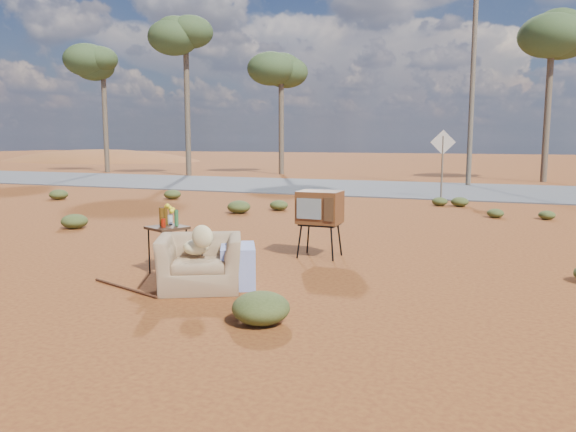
% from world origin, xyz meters
% --- Properties ---
extents(ground, '(140.00, 140.00, 0.00)m').
position_xyz_m(ground, '(0.00, 0.00, 0.00)').
color(ground, brown).
rests_on(ground, ground).
extents(highway, '(140.00, 7.00, 0.04)m').
position_xyz_m(highway, '(0.00, 15.00, 0.02)').
color(highway, '#565659').
rests_on(highway, ground).
extents(dirt_mound, '(26.00, 18.00, 2.00)m').
position_xyz_m(dirt_mound, '(-30.00, 34.00, 0.00)').
color(dirt_mound, '#954C23').
rests_on(dirt_mound, ground).
extents(armchair, '(1.36, 1.24, 0.91)m').
position_xyz_m(armchair, '(-0.15, -0.25, 0.43)').
color(armchair, '#8E6E4D').
rests_on(armchair, ground).
extents(tv_unit, '(0.68, 0.55, 1.08)m').
position_xyz_m(tv_unit, '(0.61, 2.08, 0.80)').
color(tv_unit, black).
rests_on(tv_unit, ground).
extents(side_table, '(0.62, 0.62, 0.96)m').
position_xyz_m(side_table, '(-1.07, 0.27, 0.70)').
color(side_table, '#3D2816').
rests_on(side_table, ground).
extents(rusty_bar, '(1.29, 0.48, 0.04)m').
position_xyz_m(rusty_bar, '(-1.10, -0.70, 0.02)').
color(rusty_bar, '#492513').
rests_on(rusty_bar, ground).
extents(road_sign, '(0.78, 0.06, 2.19)m').
position_xyz_m(road_sign, '(1.50, 12.00, 1.50)').
color(road_sign, brown).
rests_on(road_sign, ground).
extents(eucalyptus_far_left, '(3.20, 3.20, 7.10)m').
position_xyz_m(eucalyptus_far_left, '(-18.00, 20.00, 5.94)').
color(eucalyptus_far_left, brown).
rests_on(eucalyptus_far_left, ground).
extents(eucalyptus_left, '(3.20, 3.20, 8.10)m').
position_xyz_m(eucalyptus_left, '(-12.00, 19.00, 6.92)').
color(eucalyptus_left, brown).
rests_on(eucalyptus_left, ground).
extents(eucalyptus_near_left, '(3.20, 3.20, 6.60)m').
position_xyz_m(eucalyptus_near_left, '(-8.00, 22.00, 5.45)').
color(eucalyptus_near_left, brown).
rests_on(eucalyptus_near_left, ground).
extents(eucalyptus_center, '(3.20, 3.20, 7.60)m').
position_xyz_m(eucalyptus_center, '(5.00, 21.00, 6.43)').
color(eucalyptus_center, brown).
rests_on(eucalyptus_center, ground).
extents(utility_pole_center, '(1.40, 0.20, 8.00)m').
position_xyz_m(utility_pole_center, '(2.00, 17.50, 4.15)').
color(utility_pole_center, brown).
rests_on(utility_pole_center, ground).
extents(scrub_patch, '(17.49, 8.07, 0.33)m').
position_xyz_m(scrub_patch, '(-0.82, 4.41, 0.14)').
color(scrub_patch, '#495525').
rests_on(scrub_patch, ground).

